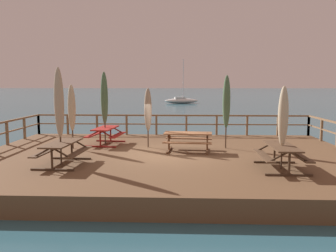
% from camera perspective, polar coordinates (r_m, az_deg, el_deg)
% --- Properties ---
extents(ground_plane, '(600.00, 600.00, 0.00)m').
position_cam_1_polar(ground_plane, '(13.50, -0.14, -7.27)').
color(ground_plane, '#2D5B6B').
extents(wooden_deck, '(14.77, 10.40, 0.63)m').
position_cam_1_polar(wooden_deck, '(13.43, -0.14, -5.98)').
color(wooden_deck, brown).
rests_on(wooden_deck, ground).
extents(railing_waterside_far, '(14.57, 0.10, 1.09)m').
position_cam_1_polar(railing_waterside_far, '(18.24, 0.57, 0.81)').
color(railing_waterside_far, brown).
rests_on(railing_waterside_far, wooden_deck).
extents(picnic_table_mid_centre, '(1.49, 2.11, 0.78)m').
position_cam_1_polar(picnic_table_mid_centre, '(12.03, -17.22, -3.55)').
color(picnic_table_mid_centre, brown).
rests_on(picnic_table_mid_centre, wooden_deck).
extents(picnic_table_mid_right, '(1.42, 2.05, 0.78)m').
position_cam_1_polar(picnic_table_mid_right, '(11.48, 18.43, -4.10)').
color(picnic_table_mid_right, brown).
rests_on(picnic_table_mid_right, wooden_deck).
extents(picnic_table_mid_left, '(2.02, 1.55, 0.78)m').
position_cam_1_polar(picnic_table_mid_left, '(13.79, 3.35, -1.96)').
color(picnic_table_mid_left, brown).
rests_on(picnic_table_mid_left, wooden_deck).
extents(picnic_table_back_right, '(1.57, 1.96, 0.78)m').
position_cam_1_polar(picnic_table_back_right, '(15.63, -10.38, -1.02)').
color(picnic_table_back_right, maroon).
rests_on(picnic_table_back_right, wooden_deck).
extents(patio_umbrella_tall_front, '(0.32, 0.32, 3.27)m').
position_cam_1_polar(patio_umbrella_tall_front, '(11.93, -17.72, 3.67)').
color(patio_umbrella_tall_front, '#4C3828').
rests_on(patio_umbrella_tall_front, wooden_deck).
extents(patio_umbrella_tall_back_left, '(0.32, 0.32, 2.65)m').
position_cam_1_polar(patio_umbrella_tall_back_left, '(11.35, 18.66, 1.50)').
color(patio_umbrella_tall_back_left, '#4C3828').
rests_on(patio_umbrella_tall_back_left, wooden_deck).
extents(patio_umbrella_tall_back_right, '(0.32, 0.32, 2.55)m').
position_cam_1_polar(patio_umbrella_tall_back_right, '(14.57, -3.37, 2.71)').
color(patio_umbrella_tall_back_right, '#4C3828').
rests_on(patio_umbrella_tall_back_right, wooden_deck).
extents(patio_umbrella_short_front, '(0.32, 0.32, 3.26)m').
position_cam_1_polar(patio_umbrella_short_front, '(15.56, -10.58, 4.55)').
color(patio_umbrella_short_front, '#4C3828').
rests_on(patio_umbrella_short_front, wooden_deck).
extents(patio_umbrella_short_mid, '(0.32, 0.32, 2.70)m').
position_cam_1_polar(patio_umbrella_short_mid, '(14.82, -15.77, 2.91)').
color(patio_umbrella_short_mid, '#4C3828').
rests_on(patio_umbrella_short_mid, wooden_deck).
extents(patio_umbrella_tall_mid_right, '(0.32, 0.32, 3.08)m').
position_cam_1_polar(patio_umbrella_tall_mid_right, '(14.52, 9.73, 3.96)').
color(patio_umbrella_tall_mid_right, '#4C3828').
rests_on(patio_umbrella_tall_mid_right, wooden_deck).
extents(sailboat_distant, '(6.23, 3.08, 7.72)m').
position_cam_1_polar(sailboat_distant, '(60.32, 2.23, 4.27)').
color(sailboat_distant, white).
rests_on(sailboat_distant, ground).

